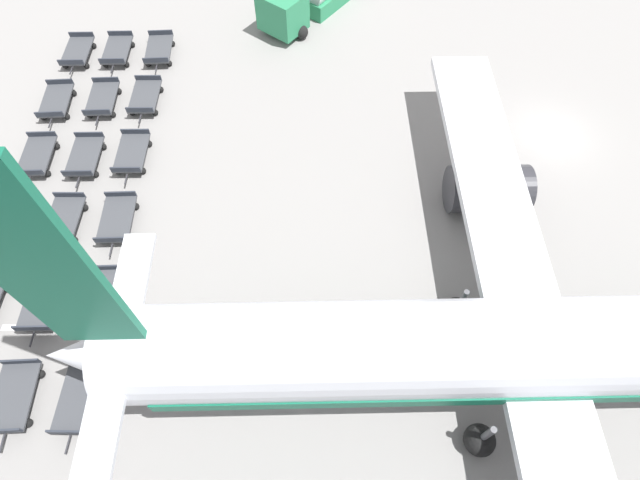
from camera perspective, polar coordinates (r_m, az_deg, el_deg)
The scene contains 19 objects.
ground_plane at distance 32.11m, azimuth 25.05°, elevation 10.83°, with size 500.00×500.00×0.00m, color gray.
airplane at distance 20.88m, azimuth 25.85°, elevation -11.03°, with size 34.39×38.60×14.12m.
baggage_dolly_row_near_col_a at distance 37.36m, azimuth -25.94°, elevation 18.79°, with size 3.56×1.76×0.92m.
baggage_dolly_row_near_col_b at distance 34.23m, azimuth -27.89°, elevation 13.85°, with size 3.59×1.85×0.92m.
baggage_dolly_row_near_col_c at distance 31.47m, azimuth -29.60°, elevation 8.32°, with size 3.57×1.80×0.92m.
baggage_dolly_row_near_col_d at distance 29.10m, azimuth -31.63°, elevation 1.79°, with size 3.59×1.85×0.92m.
baggage_dolly_row_mid_a_col_a at distance 36.48m, azimuth -22.14°, elevation 19.42°, with size 3.56×1.76×0.92m.
baggage_dolly_row_mid_a_col_b at distance 33.22m, azimuth -23.59°, elevation 14.54°, with size 3.57×1.80×0.92m.
baggage_dolly_row_mid_a_col_c at distance 30.26m, azimuth -25.27°, elevation 8.61°, with size 3.56×1.76×0.92m.
baggage_dolly_row_mid_a_col_d at distance 27.93m, azimuth -27.23°, elevation 2.04°, with size 3.54×1.71×0.92m.
baggage_dolly_row_mid_a_col_e at distance 25.82m, azimuth -29.10°, elevation -6.19°, with size 3.56×1.77×0.92m.
baggage_dolly_row_mid_a_col_f at distance 24.51m, azimuth -31.56°, elevation -15.04°, with size 3.58×1.82×0.92m.
baggage_dolly_row_mid_b_col_a at distance 35.68m, azimuth -17.90°, elevation 19.98°, with size 3.58×1.84×0.92m.
baggage_dolly_row_mid_b_col_b at distance 32.46m, azimuth -19.34°, elevation 15.16°, with size 3.55×1.74×0.92m.
baggage_dolly_row_mid_b_col_c at distance 29.44m, azimuth -20.68°, elevation 9.23°, with size 3.55×1.75×0.92m.
baggage_dolly_row_mid_b_col_d at distance 26.85m, azimuth -22.15°, elevation 2.21°, with size 3.57×1.80×0.92m.
baggage_dolly_row_mid_b_col_e at distance 24.79m, azimuth -23.82°, elevation -5.99°, with size 3.57×1.79×0.92m.
baggage_dolly_row_mid_b_col_f at distance 23.26m, azimuth -25.74°, elevation -15.96°, with size 3.53×1.69×0.92m.
stand_guidance_stripe at distance 22.74m, azimuth 2.34°, elevation -9.29°, with size 1.45×30.34×0.01m.
Camera 1 is at (20.62, -12.98, 20.92)m, focal length 28.00 mm.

